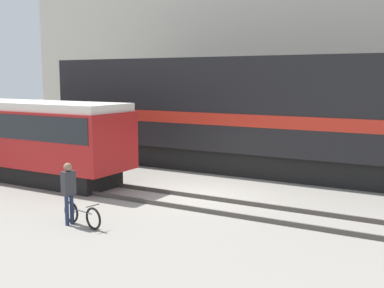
{
  "coord_description": "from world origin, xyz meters",
  "views": [
    {
      "loc": [
        7.88,
        -14.18,
        4.09
      ],
      "look_at": [
        -0.28,
        -0.05,
        1.8
      ],
      "focal_mm": 45.0,
      "sensor_mm": 36.0,
      "label": 1
    }
  ],
  "objects_px": {
    "freight_locomotive": "(266,113)",
    "person": "(69,187)",
    "bicycle": "(82,215)",
    "streetcar": "(26,135)"
  },
  "relations": [
    {
      "from": "freight_locomotive",
      "to": "person",
      "type": "xyz_separation_m",
      "value": [
        -2.04,
        -9.49,
        -1.49
      ]
    },
    {
      "from": "freight_locomotive",
      "to": "bicycle",
      "type": "height_order",
      "value": "freight_locomotive"
    },
    {
      "from": "streetcar",
      "to": "bicycle",
      "type": "height_order",
      "value": "streetcar"
    },
    {
      "from": "streetcar",
      "to": "person",
      "type": "height_order",
      "value": "streetcar"
    },
    {
      "from": "freight_locomotive",
      "to": "person",
      "type": "distance_m",
      "value": 9.82
    },
    {
      "from": "bicycle",
      "to": "person",
      "type": "xyz_separation_m",
      "value": [
        -0.39,
        -0.08,
        0.76
      ]
    },
    {
      "from": "bicycle",
      "to": "streetcar",
      "type": "bearing_deg",
      "value": 150.18
    },
    {
      "from": "streetcar",
      "to": "bicycle",
      "type": "relative_size",
      "value": 5.79
    },
    {
      "from": "freight_locomotive",
      "to": "streetcar",
      "type": "xyz_separation_m",
      "value": [
        -7.82,
        -5.87,
        -0.77
      ]
    },
    {
      "from": "person",
      "to": "freight_locomotive",
      "type": "bearing_deg",
      "value": 77.86
    }
  ]
}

